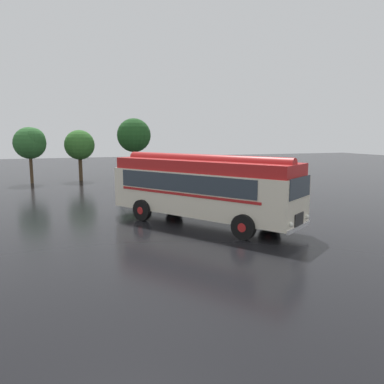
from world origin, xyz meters
name	(u,v)px	position (x,y,z in m)	size (l,w,h in m)	color
ground_plane	(219,223)	(0.00, 0.00, 0.00)	(120.00, 120.00, 0.00)	black
vintage_bus	(202,186)	(-0.89, 0.05, 1.89)	(7.62, 9.75, 3.49)	silver
car_near_left	(130,179)	(-2.15, 13.36, 0.85)	(2.05, 4.24, 1.66)	silver
car_mid_left	(165,178)	(0.72, 13.07, 0.85)	(2.18, 4.31, 1.66)	#4C5156
tree_far_left	(31,142)	(-9.99, 20.10, 3.78)	(2.89, 2.89, 5.15)	#4C3823
tree_left_of_centre	(79,145)	(-5.78, 21.02, 3.48)	(2.88, 2.88, 4.92)	#4C3823
tree_centre	(133,135)	(-0.46, 21.03, 4.43)	(3.41, 3.41, 6.11)	#4C3823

